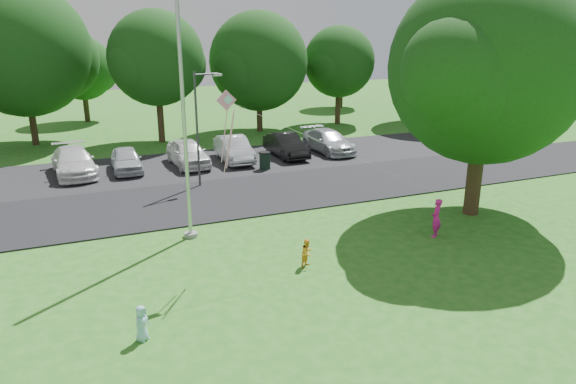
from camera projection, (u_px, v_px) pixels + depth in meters
name	position (u px, v px, depth m)	size (l,w,h in m)	color
ground	(338.00, 277.00, 15.84)	(120.00, 120.00, 0.00)	#26681B
park_road	(247.00, 195.00, 23.77)	(60.00, 6.00, 0.06)	black
parking_strip	(212.00, 163.00, 29.50)	(42.00, 7.00, 0.06)	black
flagpole	(184.00, 125.00, 17.73)	(0.50, 0.50, 10.00)	#B7BABF
street_lamp	(201.00, 119.00, 24.31)	(1.49, 0.64, 5.50)	#3F3F44
trash_can	(265.00, 161.00, 28.02)	(0.64, 0.64, 1.01)	black
big_tree	(485.00, 71.00, 19.58)	(8.37, 7.49, 9.70)	#332316
tree_row	(199.00, 55.00, 36.09)	(64.35, 11.94, 10.88)	#332316
horizon_trees	(202.00, 67.00, 45.92)	(77.46, 7.20, 7.02)	#332316
parked_cars	(210.00, 151.00, 29.25)	(17.05, 5.13, 1.46)	silver
woman	(436.00, 218.00, 18.76)	(0.53, 0.35, 1.46)	#E01D91
child_yellow	(307.00, 253.00, 16.44)	(0.45, 0.35, 0.92)	#FFA528
child_blue	(142.00, 323.00, 12.45)	(0.45, 0.29, 0.92)	#8ECED9
kite	(234.00, 117.00, 15.27)	(7.94, 0.79, 3.97)	pink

